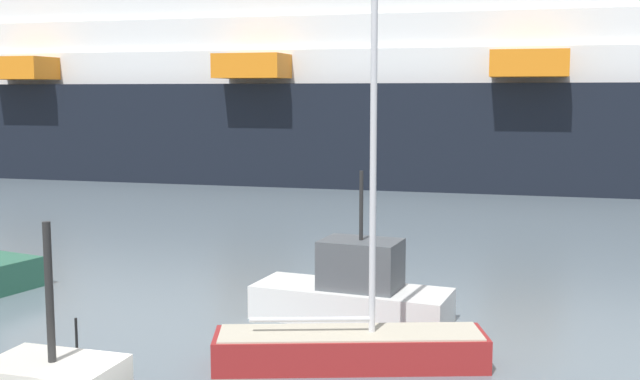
% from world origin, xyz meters
% --- Properties ---
extents(sailboat_0, '(6.57, 2.93, 9.76)m').
position_xyz_m(sailboat_0, '(1.92, 7.85, 0.54)').
color(sailboat_0, maroon).
rests_on(sailboat_0, ground_plane).
extents(fishing_boat_1, '(5.83, 2.95, 4.28)m').
position_xyz_m(fishing_boat_1, '(1.43, 11.58, 0.83)').
color(fishing_boat_1, white).
rests_on(fishing_boat_1, ground_plane).
extents(channel_buoy_2, '(0.53, 0.53, 1.57)m').
position_xyz_m(channel_buoy_2, '(-3.73, 5.36, 0.28)').
color(channel_buoy_2, red).
rests_on(channel_buoy_2, ground_plane).
extents(cruise_ship, '(128.84, 26.70, 24.95)m').
position_xyz_m(cruise_ship, '(-9.64, 50.58, 8.03)').
color(cruise_ship, black).
rests_on(cruise_ship, ground_plane).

